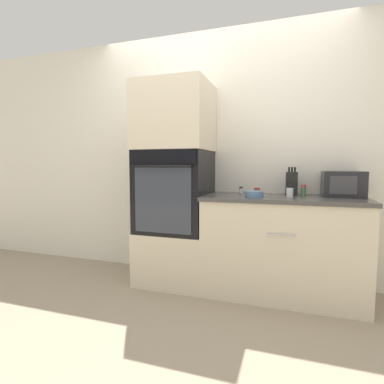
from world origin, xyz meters
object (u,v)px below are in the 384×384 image
at_px(microwave, 343,184).
at_px(condiment_jar_far, 303,191).
at_px(bowl, 254,194).
at_px(wall_oven, 175,191).
at_px(condiment_jar_near, 290,191).
at_px(condiment_jar_back, 257,191).
at_px(knife_block, 292,183).
at_px(condiment_jar_mid, 241,190).

bearing_deg(microwave, condiment_jar_far, -170.43).
bearing_deg(condiment_jar_far, bowl, -149.89).
height_order(wall_oven, microwave, wall_oven).
bearing_deg(condiment_jar_far, condiment_jar_near, -136.56).
distance_m(microwave, condiment_jar_back, 0.72).
bearing_deg(condiment_jar_back, knife_block, 12.97).
distance_m(microwave, bowl, 0.77).
distance_m(wall_oven, bowl, 0.79).
bearing_deg(condiment_jar_near, condiment_jar_mid, 154.56).
relative_size(bowl, condiment_jar_far, 1.56).
distance_m(bowl, condiment_jar_back, 0.23).
height_order(wall_oven, condiment_jar_mid, wall_oven).
height_order(microwave, bowl, microwave).
distance_m(bowl, condiment_jar_mid, 0.38).
distance_m(condiment_jar_far, condiment_jar_back, 0.40).
xyz_separation_m(knife_block, condiment_jar_far, (0.10, -0.07, -0.06)).
bearing_deg(condiment_jar_near, knife_block, 85.78).
relative_size(condiment_jar_far, condiment_jar_back, 1.51).
relative_size(knife_block, condiment_jar_near, 2.50).
bearing_deg(bowl, condiment_jar_far, 30.11).
xyz_separation_m(knife_block, condiment_jar_near, (-0.01, -0.18, -0.06)).
distance_m(wall_oven, knife_block, 1.09).
distance_m(bowl, condiment_jar_near, 0.31).
bearing_deg(knife_block, microwave, -2.33).
bearing_deg(microwave, condiment_jar_near, -159.53).
relative_size(wall_oven, knife_block, 3.07).
xyz_separation_m(wall_oven, knife_block, (1.08, 0.15, 0.09)).
height_order(condiment_jar_far, condiment_jar_back, condiment_jar_far).
height_order(wall_oven, knife_block, wall_oven).
bearing_deg(knife_block, bowl, -134.77).
relative_size(knife_block, condiment_jar_back, 3.87).
height_order(wall_oven, condiment_jar_back, wall_oven).
bearing_deg(wall_oven, condiment_jar_mid, 16.92).
height_order(microwave, condiment_jar_far, microwave).
height_order(knife_block, condiment_jar_near, knife_block).
relative_size(condiment_jar_mid, condiment_jar_back, 0.97).
xyz_separation_m(condiment_jar_near, condiment_jar_far, (0.11, 0.11, -0.00)).
xyz_separation_m(bowl, condiment_jar_mid, (-0.16, 0.34, 0.00)).
distance_m(condiment_jar_near, condiment_jar_mid, 0.50).
height_order(wall_oven, condiment_jar_far, wall_oven).
bearing_deg(condiment_jar_far, microwave, 9.57).
bearing_deg(condiment_jar_mid, condiment_jar_back, -32.78).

